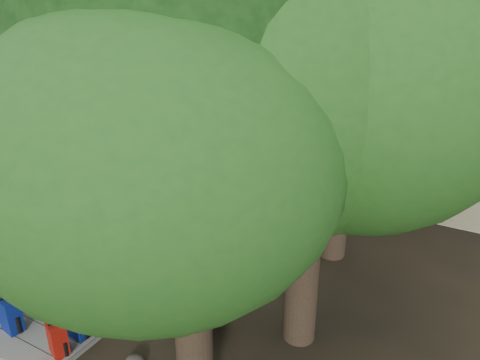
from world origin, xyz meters
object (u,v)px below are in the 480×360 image
Objects in this scene: backpack_right_b at (77,320)px; duffel_right_black at (152,273)px; backpack_left_a at (10,313)px; sun_lounger at (387,152)px; duffel_right_khaki at (134,285)px; kayak at (255,137)px; backpack_right_c at (94,313)px; backpack_right_d at (118,296)px; backpack_left_d at (89,264)px; backpack_right_a at (57,338)px; suitcase_on_boardwalk at (89,270)px; backpack_left_b at (43,297)px; lone_suitcase_on_sand at (297,156)px; backpack_left_c at (58,281)px.

duffel_right_black is at bearing 90.58° from backpack_right_b.
backpack_left_a reaches higher than sun_lounger.
duffel_right_khaki is 12.53m from sun_lounger.
duffel_right_khaki is at bearing -96.90° from kayak.
backpack_right_c reaches higher than backpack_right_d.
duffel_right_black is (1.44, 0.56, -0.08)m from backpack_left_d.
backpack_left_a reaches higher than backpack_right_a.
backpack_left_d is at bearing 132.57° from backpack_right_b.
backpack_right_a reaches higher than duffel_right_khaki.
backpack_left_b is at bearing -72.69° from suitcase_on_boardwalk.
backpack_right_a reaches higher than lone_suitcase_on_sand.
backpack_left_a is 12.14m from lone_suitcase_on_sand.
lone_suitcase_on_sand reaches higher than sun_lounger.
backpack_right_c is 0.94× the size of duffel_right_black.
duffel_right_khaki is 0.87× the size of duffel_right_black.
backpack_left_a is 1.53× the size of backpack_right_d.
suitcase_on_boardwalk is at bearing 145.94° from backpack_right_a.
backpack_right_a reaches higher than duffel_right_black.
backpack_left_d is 1.55m from duffel_right_black.
backpack_right_c is (0.09, 0.34, -0.03)m from backpack_right_b.
backpack_left_d is 0.22m from suitcase_on_boardwalk.
backpack_left_a is at bearing -128.00° from duffel_right_black.
backpack_right_b is (1.27, -0.20, 0.07)m from backpack_left_b.
backpack_right_c is at bearing -98.00° from kayak.
duffel_right_black is at bearing 85.00° from duffel_right_khaki.
backpack_right_d reaches higher than sun_lounger.
backpack_left_b is 11.39m from lone_suitcase_on_sand.
suitcase_on_boardwalk is at bearing -102.78° from kayak.
sun_lounger is at bearing 84.08° from backpack_left_a.
duffel_right_khaki is at bearing -105.06° from duffel_right_black.
backpack_left_a is at bearing -104.30° from kayak.
backpack_right_a is (1.45, -2.15, 0.05)m from backpack_left_d.
backpack_right_c reaches higher than duffel_right_khaki.
backpack_left_c is at bearing -172.52° from backpack_right_c.
kayak is at bearing 157.67° from lone_suitcase_on_sand.
sun_lounger is at bearing 91.66° from backpack_left_b.
kayak is at bearing 93.69° from backpack_left_c.
backpack_left_a is at bearing -138.85° from backpack_right_d.
backpack_left_b is 0.33× the size of sun_lounger.
backpack_left_c is 1.00× the size of backpack_right_a.
suitcase_on_boardwalk is 0.95× the size of lone_suitcase_on_sand.
backpack_left_d is 0.97× the size of duffel_right_khaki.
suitcase_on_boardwalk is (-1.24, 1.46, -0.08)m from backpack_right_b.
backpack_right_a is 1.03× the size of backpack_right_c.
backpack_left_d is 12.90m from sun_lounger.
backpack_right_b reaches higher than duffel_right_khaki.
duffel_right_black is (0.01, 1.11, -0.03)m from backpack_right_d.
backpack_right_a is 2.14m from duffel_right_khaki.
backpack_left_a is at bearing -92.70° from sun_lounger.
lone_suitcase_on_sand is at bearing 79.60° from backpack_left_c.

